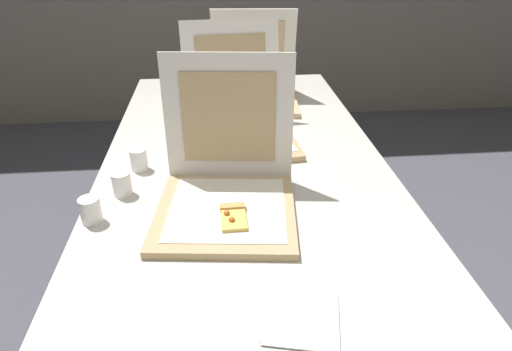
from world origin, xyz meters
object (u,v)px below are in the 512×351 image
at_px(pizza_box_back, 254,89).
at_px(cup_white_mid, 139,160).
at_px(table, 246,181).
at_px(napkin_pile, 300,318).
at_px(cup_white_near_left, 90,210).
at_px(cup_white_near_center, 122,184).
at_px(pizza_box_front, 227,190).
at_px(pizza_box_middle, 240,123).

height_order(pizza_box_back, cup_white_mid, pizza_box_back).
distance_m(table, napkin_pile, 0.64).
relative_size(pizza_box_back, cup_white_near_left, 5.64).
height_order(table, cup_white_near_center, cup_white_near_center).
distance_m(pizza_box_front, napkin_pile, 0.44).
height_order(table, pizza_box_middle, pizza_box_middle).
xyz_separation_m(cup_white_near_left, cup_white_near_center, (0.06, 0.13, 0.00)).
bearing_deg(napkin_pile, pizza_box_front, 107.38).
xyz_separation_m(table, cup_white_mid, (-0.34, 0.03, 0.08)).
bearing_deg(cup_white_mid, cup_white_near_left, -107.14).
bearing_deg(pizza_box_middle, cup_white_near_left, -135.89).
bearing_deg(table, pizza_box_back, 82.25).
xyz_separation_m(pizza_box_front, cup_white_near_center, (-0.30, 0.10, -0.02)).
xyz_separation_m(pizza_box_middle, cup_white_mid, (-0.34, -0.22, -0.02)).
bearing_deg(cup_white_near_center, pizza_box_back, 58.95).
bearing_deg(pizza_box_back, cup_white_mid, -120.67).
height_order(pizza_box_middle, pizza_box_back, pizza_box_middle).
relative_size(pizza_box_back, cup_white_mid, 5.64).
relative_size(pizza_box_middle, cup_white_near_center, 6.78).
distance_m(cup_white_near_left, napkin_pile, 0.63).
bearing_deg(napkin_pile, pizza_box_middle, 94.33).
xyz_separation_m(pizza_box_back, cup_white_mid, (-0.43, -0.61, -0.02)).
bearing_deg(napkin_pile, cup_white_near_left, 142.12).
relative_size(pizza_box_front, cup_white_mid, 5.92).
relative_size(table, cup_white_near_left, 28.07).
height_order(pizza_box_middle, napkin_pile, pizza_box_middle).
xyz_separation_m(pizza_box_front, cup_white_mid, (-0.27, 0.25, -0.02)).
bearing_deg(cup_white_near_center, table, 18.27).
bearing_deg(pizza_box_back, pizza_box_middle, -98.60).
bearing_deg(cup_white_near_left, pizza_box_back, 59.92).
height_order(cup_white_near_left, napkin_pile, cup_white_near_left).
relative_size(pizza_box_front, pizza_box_back, 1.05).
height_order(pizza_box_back, cup_white_near_left, pizza_box_back).
bearing_deg(napkin_pile, table, 95.67).
bearing_deg(pizza_box_middle, table, -94.80).
distance_m(table, cup_white_mid, 0.35).
bearing_deg(cup_white_mid, pizza_box_front, -42.09).
xyz_separation_m(table, napkin_pile, (0.06, -0.64, 0.05)).
xyz_separation_m(cup_white_near_left, napkin_pile, (0.49, -0.38, -0.03)).
height_order(table, napkin_pile, napkin_pile).
height_order(cup_white_mid, napkin_pile, cup_white_mid).
bearing_deg(pizza_box_back, napkin_pile, -86.51).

